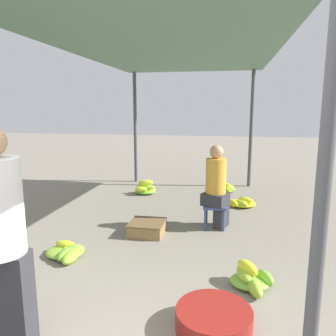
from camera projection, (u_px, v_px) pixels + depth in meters
name	position (u px, v px, depth m)	size (l,w,h in m)	color
canopy_post_front_right	(322.00, 201.00, 1.70)	(0.08, 0.08, 2.62)	#4C4C51
canopy_post_back_left	(135.00, 128.00, 7.87)	(0.08, 0.08, 2.62)	#4C4C51
canopy_post_back_right	(251.00, 130.00, 7.38)	(0.08, 0.08, 2.62)	#4C4C51
canopy_tarp	(169.00, 46.00, 4.54)	(3.11, 6.27, 0.04)	#567A60
stool	(215.00, 209.00, 4.92)	(0.34, 0.34, 0.36)	#384C84
vendor_seated	(217.00, 186.00, 4.86)	(0.44, 0.44, 1.26)	#2D2D33
basin_black	(214.00, 320.00, 2.66)	(0.63, 0.63, 0.18)	maroon
banana_pile_left_0	(67.00, 252.00, 3.97)	(0.48, 0.51, 0.16)	#80B735
banana_pile_left_1	(145.00, 189.00, 6.92)	(0.46, 0.46, 0.31)	#BFD12A
banana_pile_right_0	(224.00, 189.00, 7.08)	(0.52, 0.52, 0.21)	#BACF2B
banana_pile_right_1	(251.00, 279.00, 3.30)	(0.46, 0.49, 0.25)	#76B337
banana_pile_right_2	(241.00, 203.00, 6.05)	(0.56, 0.59, 0.18)	#74B337
crate_near	(147.00, 228.00, 4.70)	(0.49, 0.49, 0.18)	olive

